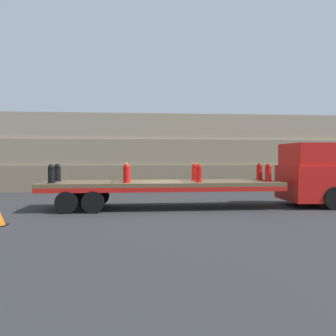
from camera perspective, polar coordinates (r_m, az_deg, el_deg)
The scene contains 15 objects.
ground_plane at distance 15.32m, azimuth -1.04°, elevation -6.97°, with size 120.00×120.00×0.00m, color #2D2D30.
rock_cliff at distance 24.26m, azimuth -2.56°, elevation 2.73°, with size 60.00×3.30×5.42m.
truck_cab at distance 17.26m, azimuth 23.71°, elevation -1.20°, with size 2.53×2.70×3.02m.
flatbed_trailer at distance 15.17m, azimuth -3.34°, elevation -3.16°, with size 10.91×2.59×1.24m.
fire_hydrant_black_near_0 at distance 15.06m, azimuth -19.66°, elevation -0.98°, with size 0.36×0.51×0.82m.
fire_hydrant_black_far_0 at distance 16.12m, azimuth -18.68°, elevation -0.78°, with size 0.36×0.51×0.82m.
fire_hydrant_red_near_1 at distance 14.58m, azimuth -7.25°, elevation -0.97°, with size 0.36×0.51×0.82m.
fire_hydrant_red_far_1 at distance 15.68m, azimuth -7.10°, elevation -0.77°, with size 0.36×0.51×0.82m.
fire_hydrant_red_near_2 at distance 14.82m, azimuth 5.36°, elevation -0.92°, with size 0.36×0.51×0.82m.
fire_hydrant_red_far_2 at distance 15.89m, azimuth 4.64°, elevation -0.73°, with size 0.36×0.51×0.82m.
fire_hydrant_red_near_3 at distance 15.73m, azimuth 17.04°, elevation -0.83°, with size 0.36×0.51×0.82m.
fire_hydrant_red_far_3 at distance 16.75m, azimuth 15.63°, elevation -0.66°, with size 0.36×0.51×0.82m.
cargo_strap_rear at distance 15.11m, azimuth -7.18°, elevation 0.76°, with size 0.05×2.69×0.01m.
cargo_strap_middle at distance 15.34m, azimuth 4.99°, elevation 0.79°, with size 0.05×2.69×0.01m.
cargo_strap_front at distance 16.22m, azimuth 16.33°, elevation 0.78°, with size 0.05×2.69×0.01m.
Camera 1 is at (-1.06, -15.10, 2.38)m, focal length 35.00 mm.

